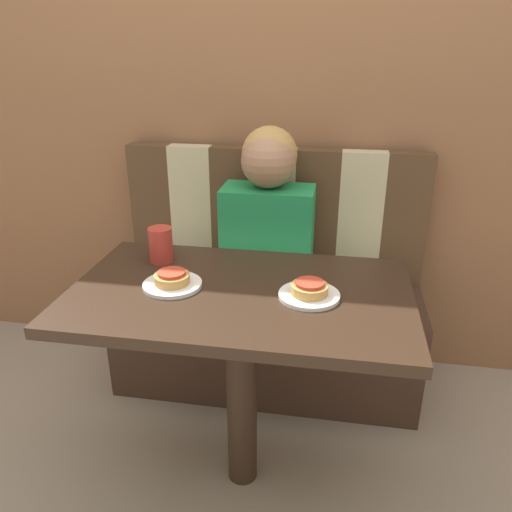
% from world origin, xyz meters
% --- Properties ---
extents(ground_plane, '(12.00, 12.00, 0.00)m').
position_xyz_m(ground_plane, '(0.00, 0.00, 0.00)').
color(ground_plane, gray).
extents(wall_back, '(7.00, 0.05, 2.60)m').
position_xyz_m(wall_back, '(0.00, 0.84, 1.30)').
color(wall_back, brown).
rests_on(wall_back, ground_plane).
extents(booth_seat, '(1.28, 0.46, 0.45)m').
position_xyz_m(booth_seat, '(0.00, 0.56, 0.22)').
color(booth_seat, '#382319').
rests_on(booth_seat, ground_plane).
extents(booth_backrest, '(1.28, 0.08, 0.56)m').
position_xyz_m(booth_backrest, '(-0.00, 0.75, 0.73)').
color(booth_backrest, '#4C331E').
rests_on(booth_backrest, booth_seat).
extents(dining_table, '(1.02, 0.62, 0.74)m').
position_xyz_m(dining_table, '(0.00, 0.00, 0.63)').
color(dining_table, black).
rests_on(dining_table, ground_plane).
extents(person, '(0.36, 0.24, 0.68)m').
position_xyz_m(person, '(0.00, 0.56, 0.80)').
color(person, '#1E8447').
rests_on(person, booth_seat).
extents(plate_left, '(0.18, 0.18, 0.01)m').
position_xyz_m(plate_left, '(-0.21, -0.01, 0.74)').
color(plate_left, white).
rests_on(plate_left, dining_table).
extents(plate_right, '(0.18, 0.18, 0.01)m').
position_xyz_m(plate_right, '(0.21, -0.01, 0.74)').
color(plate_right, white).
rests_on(plate_right, dining_table).
extents(pizza_left, '(0.11, 0.11, 0.04)m').
position_xyz_m(pizza_left, '(-0.21, -0.01, 0.77)').
color(pizza_left, '#C68E47').
rests_on(pizza_left, plate_left).
extents(pizza_right, '(0.11, 0.11, 0.04)m').
position_xyz_m(pizza_right, '(0.21, -0.01, 0.77)').
color(pizza_right, '#C68E47').
rests_on(pizza_right, plate_right).
extents(drinking_cup, '(0.08, 0.08, 0.12)m').
position_xyz_m(drinking_cup, '(-0.30, 0.16, 0.79)').
color(drinking_cup, '#B23328').
rests_on(drinking_cup, dining_table).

